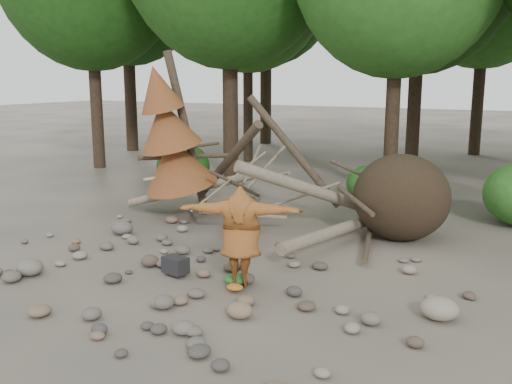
% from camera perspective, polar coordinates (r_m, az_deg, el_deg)
% --- Properties ---
extents(ground, '(120.00, 120.00, 0.00)m').
position_cam_1_polar(ground, '(10.77, -5.59, -8.54)').
color(ground, '#514C44').
rests_on(ground, ground).
extents(deadfall_pile, '(8.55, 5.24, 3.30)m').
position_cam_1_polar(deadfall_pile, '(13.41, 11.84, -0.50)').
color(deadfall_pile, '#332619').
rests_on(deadfall_pile, ground).
extents(dead_conifer, '(2.06, 2.16, 4.35)m').
position_cam_1_polar(dead_conifer, '(14.76, -8.52, 5.26)').
color(dead_conifer, '#4C3F30').
rests_on(dead_conifer, ground).
extents(bush_left, '(1.80, 1.80, 1.44)m').
position_cam_1_polar(bush_left, '(19.40, -7.29, 2.62)').
color(bush_left, '#1E5015').
rests_on(bush_left, ground).
extents(bush_mid, '(1.40, 1.40, 1.12)m').
position_cam_1_polar(bush_mid, '(17.18, 11.32, 0.80)').
color(bush_mid, '#28651D').
rests_on(bush_mid, ground).
extents(frisbee_thrower, '(3.56, 1.28, 1.78)m').
position_cam_1_polar(frisbee_thrower, '(9.87, -1.57, -4.43)').
color(frisbee_thrower, brown).
rests_on(frisbee_thrower, ground).
extents(backpack, '(0.51, 0.39, 0.31)m').
position_cam_1_polar(backpack, '(10.88, -8.04, -7.53)').
color(backpack, black).
rests_on(backpack, ground).
extents(cloth_green, '(0.44, 0.37, 0.16)m').
position_cam_1_polar(cloth_green, '(10.29, -2.10, -8.97)').
color(cloth_green, '#286327').
rests_on(cloth_green, ground).
extents(cloth_orange, '(0.30, 0.25, 0.11)m').
position_cam_1_polar(cloth_orange, '(10.01, -2.13, -9.75)').
color(cloth_orange, '#B56C1F').
rests_on(cloth_orange, ground).
extents(boulder_front_left, '(0.52, 0.47, 0.31)m').
position_cam_1_polar(boulder_front_left, '(11.61, -21.70, -7.01)').
color(boulder_front_left, slate).
rests_on(boulder_front_left, ground).
extents(boulder_front_right, '(0.42, 0.38, 0.25)m').
position_cam_1_polar(boulder_front_right, '(9.01, -1.65, -11.74)').
color(boulder_front_right, '#846D52').
rests_on(boulder_front_right, ground).
extents(boulder_mid_right, '(0.59, 0.53, 0.35)m').
position_cam_1_polar(boulder_mid_right, '(9.37, 17.87, -11.04)').
color(boulder_mid_right, gray).
rests_on(boulder_mid_right, ground).
extents(boulder_mid_left, '(0.53, 0.48, 0.32)m').
position_cam_1_polar(boulder_mid_left, '(13.88, -13.24, -3.52)').
color(boulder_mid_left, '#685F57').
rests_on(boulder_mid_left, ground).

